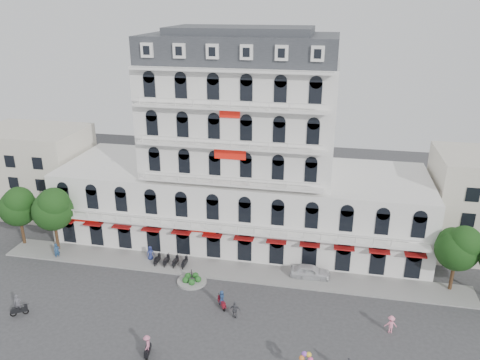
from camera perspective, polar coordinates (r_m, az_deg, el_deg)
name	(u,v)px	position (r m, az deg, el deg)	size (l,w,h in m)	color
ground	(204,320)	(46.58, -4.45, -16.70)	(120.00, 120.00, 0.00)	#38383A
sidewalk	(225,270)	(53.68, -1.81, -10.90)	(53.00, 4.00, 0.16)	gray
main_building	(241,162)	(57.42, 0.13, 2.23)	(45.00, 15.00, 25.80)	silver
flank_building_west	(37,170)	(72.25, -23.55, 1.10)	(14.00, 10.00, 12.00)	beige
traffic_island	(192,280)	(51.85, -5.89, -12.05)	(3.20, 3.20, 1.60)	gray
parked_scooter_row	(171,265)	(55.18, -8.40, -10.27)	(4.40, 1.80, 1.10)	black
tree_west_outer	(18,205)	(62.68, -25.44, -2.77)	(4.50, 4.48, 7.76)	#382314
tree_west_inner	(53,208)	(59.38, -21.88, -3.14)	(4.76, 4.76, 8.25)	#382314
tree_east_inner	(458,246)	(52.61, 25.06, -7.35)	(4.40, 4.37, 7.57)	#382314
parked_car	(310,271)	(52.68, 8.56, -10.97)	(1.77, 4.39, 1.50)	silver
rider_west	(18,306)	(51.14, -25.42, -13.69)	(1.50, 1.10, 2.29)	black
rider_east	(222,300)	(47.50, -2.23, -14.37)	(1.13, 1.48, 1.98)	maroon
rider_center	(147,345)	(42.79, -11.23, -19.18)	(0.78, 1.70, 2.11)	black
pedestrian_left	(150,253)	(56.20, -10.87, -8.76)	(0.88, 0.57, 1.80)	navy
pedestrian_mid	(235,310)	(46.26, -0.63, -15.57)	(1.03, 0.43, 1.76)	#4C4C52
pedestrian_right	(391,324)	(46.66, 17.92, -16.40)	(1.13, 0.65, 1.75)	pink
pedestrian_far	(57,251)	(59.54, -21.42, -8.07)	(0.70, 0.46, 1.93)	navy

